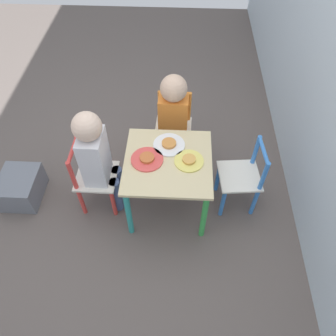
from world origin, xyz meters
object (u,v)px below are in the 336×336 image
(kids_table, at_px, (168,169))
(plate_back, at_px, (189,160))
(child_front, at_px, (97,155))
(plate_front, at_px, (147,159))
(chair_orange, at_px, (173,129))
(storage_bin, at_px, (21,187))
(child_left, at_px, (173,114))
(chair_blue, at_px, (242,178))
(plate_left, at_px, (169,144))
(chair_red, at_px, (94,177))

(kids_table, height_order, plate_back, plate_back)
(child_front, distance_m, plate_front, 0.30)
(plate_front, bearing_deg, plate_back, 90.00)
(child_front, bearing_deg, chair_orange, -42.02)
(storage_bin, bearing_deg, kids_table, 89.04)
(child_left, relative_size, storage_bin, 2.45)
(chair_orange, height_order, plate_front, chair_orange)
(plate_front, xyz_separation_m, storage_bin, (-0.02, -0.90, -0.37))
(chair_orange, bearing_deg, plate_back, -75.37)
(chair_blue, distance_m, plate_left, 0.53)
(chair_blue, xyz_separation_m, plate_left, (-0.08, -0.48, 0.21))
(kids_table, xyz_separation_m, child_front, (-0.00, -0.42, 0.10))
(child_left, relative_size, plate_front, 3.84)
(kids_table, bearing_deg, storage_bin, -90.96)
(plate_left, bearing_deg, chair_blue, 80.86)
(child_left, xyz_separation_m, child_front, (0.42, -0.44, 0.02))
(chair_red, relative_size, plate_back, 3.01)
(chair_red, height_order, plate_front, chair_red)
(plate_front, bearing_deg, storage_bin, -91.09)
(chair_blue, bearing_deg, plate_back, -88.03)
(kids_table, bearing_deg, chair_red, -90.58)
(chair_red, bearing_deg, kids_table, -90.00)
(child_left, xyz_separation_m, plate_left, (0.30, -0.01, 0.01))
(kids_table, height_order, child_left, child_left)
(plate_left, bearing_deg, storage_bin, -84.00)
(child_front, bearing_deg, chair_red, 90.00)
(child_left, bearing_deg, chair_orange, 90.00)
(kids_table, xyz_separation_m, chair_blue, (-0.05, 0.48, -0.12))
(chair_blue, height_order, plate_left, chair_blue)
(child_left, height_order, plate_left, child_left)
(child_front, bearing_deg, kids_table, -90.00)
(child_front, distance_m, storage_bin, 0.72)
(kids_table, height_order, child_front, child_front)
(child_front, relative_size, plate_left, 4.08)
(chair_blue, height_order, plate_back, chair_blue)
(storage_bin, bearing_deg, chair_red, 88.72)
(chair_red, bearing_deg, storage_bin, 89.30)
(chair_orange, bearing_deg, chair_blue, -41.21)
(chair_orange, relative_size, plate_back, 3.01)
(child_front, bearing_deg, plate_front, -90.24)
(plate_left, bearing_deg, child_front, -74.10)
(chair_red, bearing_deg, child_front, -90.00)
(kids_table, xyz_separation_m, chair_orange, (-0.48, 0.02, -0.12))
(chair_red, height_order, plate_left, chair_red)
(child_front, bearing_deg, child_left, -45.73)
(child_left, bearing_deg, storage_bin, -156.80)
(chair_blue, distance_m, storage_bin, 1.52)
(chair_blue, distance_m, plate_back, 0.42)
(kids_table, bearing_deg, plate_left, 180.00)
(kids_table, height_order, storage_bin, kids_table)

